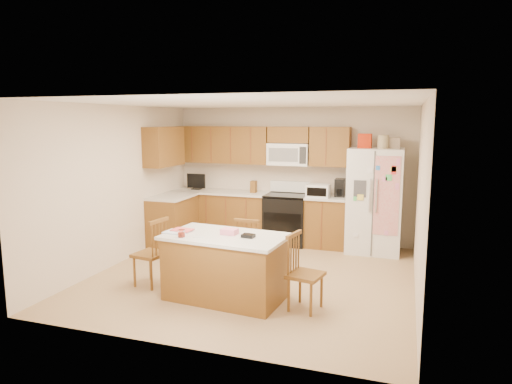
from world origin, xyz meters
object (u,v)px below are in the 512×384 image
(refrigerator, at_px, (375,199))
(windsor_chair_right, at_px, (304,274))
(stove, at_px, (287,218))
(windsor_chair_left, at_px, (152,254))
(island, at_px, (226,266))
(windsor_chair_back, at_px, (250,250))

(refrigerator, xyz_separation_m, windsor_chair_right, (-0.62, -2.80, -0.48))
(stove, relative_size, refrigerator, 0.55)
(refrigerator, relative_size, windsor_chair_right, 2.19)
(stove, bearing_deg, windsor_chair_left, -113.95)
(island, distance_m, windsor_chair_back, 0.79)
(island, relative_size, windsor_chair_back, 1.78)
(island, relative_size, windsor_chair_left, 1.69)
(windsor_chair_left, bearing_deg, windsor_chair_right, -3.61)
(stove, xyz_separation_m, island, (-0.07, -2.84, -0.05))
(windsor_chair_left, xyz_separation_m, windsor_chair_right, (2.16, -0.14, -0.01))
(refrigerator, relative_size, windsor_chair_back, 2.26)
(stove, distance_m, windsor_chair_left, 2.98)
(windsor_chair_back, height_order, windsor_chair_right, windsor_chair_right)
(refrigerator, bearing_deg, windsor_chair_left, -136.26)
(windsor_chair_left, bearing_deg, island, -5.64)
(windsor_chair_left, xyz_separation_m, windsor_chair_back, (1.20, 0.68, -0.02))
(refrigerator, height_order, windsor_chair_back, refrigerator)
(windsor_chair_right, bearing_deg, windsor_chair_back, 139.90)
(stove, xyz_separation_m, windsor_chair_right, (0.95, -2.86, -0.03))
(refrigerator, distance_m, windsor_chair_right, 2.91)
(windsor_chair_left, height_order, windsor_chair_right, windsor_chair_left)
(stove, distance_m, refrigerator, 1.63)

